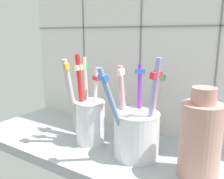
{
  "coord_description": "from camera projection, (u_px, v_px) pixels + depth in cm",
  "views": [
    {
      "loc": [
        24.14,
        -38.15,
        24.4
      ],
      "look_at": [
        0.0,
        -0.64,
        14.02
      ],
      "focal_mm": 39.1,
      "sensor_mm": 36.0,
      "label": 1
    }
  ],
  "objects": [
    {
      "name": "ceramic_vase",
      "position": [
        200.0,
        138.0,
        0.38
      ],
      "size": [
        6.39,
        6.39,
        14.57
      ],
      "color": "tan",
      "rests_on": "counter_slab"
    },
    {
      "name": "tile_wall_back",
      "position": [
        143.0,
        42.0,
        0.54
      ],
      "size": [
        64.0,
        2.2,
        45.0
      ],
      "color": "silver",
      "rests_on": "ground"
    },
    {
      "name": "toothbrush_cup_left",
      "position": [
        89.0,
        116.0,
        0.5
      ],
      "size": [
        9.67,
        8.63,
        18.3
      ],
      "color": "white",
      "rests_on": "counter_slab"
    },
    {
      "name": "toothbrush_cup_right",
      "position": [
        136.0,
        131.0,
        0.45
      ],
      "size": [
        8.95,
        14.02,
        18.58
      ],
      "color": "white",
      "rests_on": "counter_slab"
    },
    {
      "name": "counter_slab",
      "position": [
        114.0,
        151.0,
        0.49
      ],
      "size": [
        64.0,
        22.0,
        2.0
      ],
      "primitive_type": "cube",
      "color": "#9EA3A8",
      "rests_on": "ground"
    }
  ]
}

